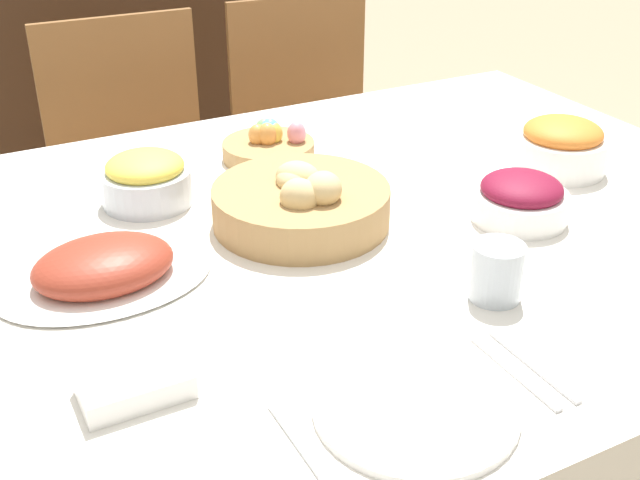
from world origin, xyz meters
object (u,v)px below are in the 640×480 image
Objects in this scene: pineapple_bowl at (146,179)px; carrot_bowl at (561,146)px; sideboard at (148,100)px; butter_dish at (135,385)px; chair_far_right at (315,150)px; dinner_plate at (415,407)px; egg_basket at (269,146)px; knife at (514,372)px; ham_platter at (104,269)px; fork at (303,449)px; beet_salad_bowl at (521,199)px; drinking_cup at (497,272)px; bread_basket at (301,203)px; spoon at (533,365)px; chair_far_center at (141,184)px.

carrot_bowl reaches higher than pineapple_bowl.
sideboard reaches higher than carrot_bowl.
carrot_bowl is 1.35× the size of butter_dish.
chair_far_right is 3.75× the size of dinner_plate.
knife is at bearing -91.36° from egg_basket.
chair_far_right is 2.85× the size of ham_platter.
ham_platter is 0.46m from fork.
pineapple_bowl is at bearing 59.86° from ham_platter.
pineapple_bowl is at bearing -105.69° from sideboard.
beet_salad_bowl reaches higher than egg_basket.
drinking_cup is (0.24, 0.15, 0.04)m from dinner_plate.
fork is (-0.58, -0.33, -0.04)m from beet_salad_bowl.
egg_basket is 1.12× the size of knife.
sideboard reaches higher than drinking_cup.
chair_far_right is at bearing 54.25° from butter_dish.
knife is (-0.02, -0.77, -0.02)m from egg_basket.
fork is at bearing -116.26° from bread_basket.
egg_basket is 0.75× the size of dinner_plate.
chair_far_right is 1.28m from drinking_cup.
pineapple_bowl is at bearing 71.47° from butter_dish.
knife and spoon have the same top height.
ham_platter is 1.96× the size of knife.
chair_far_right is (0.52, -0.00, 0.00)m from chair_far_center.
chair_far_center is 1.39m from fork.
spoon is (0.03, 0.00, 0.00)m from knife.
beet_salad_bowl is 0.67× the size of dinner_plate.
beet_salad_bowl is at bearing -33.42° from pineapple_bowl.
carrot_bowl reaches higher than knife.
bread_basket is at bearing -85.15° from chair_far_center.
chair_far_center is 1.38m from dinner_plate.
ham_platter is at bearing -128.08° from chair_far_right.
beet_salad_bowl is (0.26, -0.44, 0.01)m from egg_basket.
ham_platter is at bearing -120.14° from pineapple_bowl.
pineapple_bowl is at bearing -131.47° from chair_far_right.
dinner_plate is at bearing -100.93° from bread_basket.
bread_basket is at bearing 39.53° from butter_dish.
butter_dish is at bearing -126.85° from egg_basket.
drinking_cup is at bearing -142.39° from carrot_bowl.
chair_far_center is 4.99× the size of egg_basket.
ham_platter reaches higher than spoon.
bread_basket reaches higher than spoon.
bread_basket is 1.83× the size of fork.
carrot_bowl is (0.47, -0.31, 0.02)m from egg_basket.
fork is (-0.04, -0.69, -0.04)m from pineapple_bowl.
sideboard is 4.94× the size of dinner_plate.
bread_basket reaches higher than egg_basket.
butter_dish is (-0.17, -0.51, -0.03)m from pineapple_bowl.
sideboard reaches higher than chair_far_right.
knife is at bearing -84.15° from chair_far_center.
bread_basket is 0.49m from knife.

